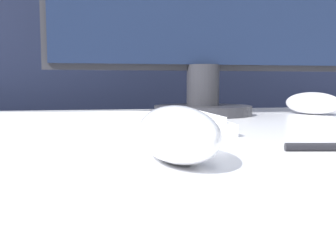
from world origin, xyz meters
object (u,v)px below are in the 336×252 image
computer_mouse_near (177,134)px  computer_mouse_far (312,103)px  keyboard (78,125)px  monitor (203,1)px

computer_mouse_near → computer_mouse_far: 0.60m
keyboard → computer_mouse_far: bearing=27.3°
keyboard → monitor: 0.43m
computer_mouse_near → monitor: (0.16, 0.48, 0.21)m
keyboard → computer_mouse_near: bearing=-66.5°
keyboard → monitor: size_ratio=0.60×
computer_mouse_far → computer_mouse_near: bearing=-158.1°
keyboard → monitor: bearing=48.4°
monitor → computer_mouse_near: bearing=-108.5°
monitor → computer_mouse_far: size_ratio=4.56×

